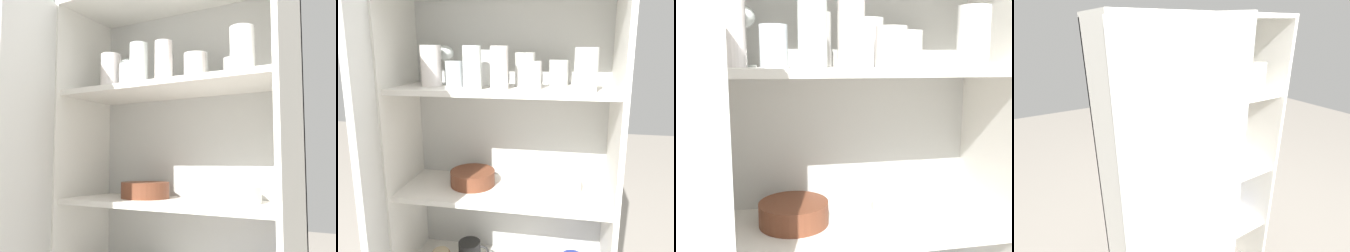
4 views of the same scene
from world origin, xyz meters
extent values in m
cube|color=silver|center=(0.00, 0.31, 0.72)|extent=(0.82, 0.02, 1.43)
cube|color=white|center=(-0.40, 0.15, 0.72)|extent=(0.02, 0.33, 1.43)
cube|color=white|center=(0.40, 0.15, 0.72)|extent=(0.02, 0.33, 1.43)
cube|color=silver|center=(0.00, 0.15, 0.70)|extent=(0.79, 0.30, 0.02)
cube|color=silver|center=(0.00, 0.15, 1.10)|extent=(0.79, 0.30, 0.02)
cube|color=silver|center=(-0.32, -0.20, 0.72)|extent=(0.19, 0.38, 1.43)
cylinder|color=white|center=(-0.06, 0.19, 1.18)|extent=(0.07, 0.07, 0.13)
cylinder|color=silver|center=(-0.27, 0.13, 1.19)|extent=(0.08, 0.08, 0.15)
cylinder|color=silver|center=(0.10, 0.11, 1.16)|extent=(0.07, 0.07, 0.10)
cylinder|color=white|center=(0.29, 0.06, 1.18)|extent=(0.08, 0.08, 0.14)
cylinder|color=white|center=(-0.09, 0.06, 1.18)|extent=(0.06, 0.06, 0.15)
cylinder|color=white|center=(0.19, 0.24, 1.16)|extent=(0.07, 0.07, 0.10)
cylinder|color=white|center=(-0.17, 0.11, 1.16)|extent=(0.06, 0.06, 0.09)
cylinder|color=silver|center=(0.00, 0.08, 1.18)|extent=(0.06, 0.06, 0.15)
cylinder|color=white|center=(0.07, 0.20, 1.17)|extent=(0.07, 0.07, 0.12)
cylinder|color=white|center=(-0.24, 0.22, 1.11)|extent=(0.07, 0.07, 0.01)
cylinder|color=white|center=(-0.24, 0.22, 1.16)|extent=(0.01, 0.01, 0.08)
ellipsoid|color=white|center=(-0.24, 0.22, 1.23)|extent=(0.07, 0.07, 0.06)
cylinder|color=silver|center=(0.19, 0.18, 0.72)|extent=(0.21, 0.21, 0.01)
cylinder|color=silver|center=(0.19, 0.18, 0.73)|extent=(0.21, 0.21, 0.01)
cylinder|color=silver|center=(0.19, 0.18, 0.74)|extent=(0.21, 0.21, 0.01)
cylinder|color=silver|center=(0.19, 0.18, 0.75)|extent=(0.21, 0.21, 0.01)
cylinder|color=silver|center=(0.19, 0.18, 0.75)|extent=(0.21, 0.21, 0.01)
cylinder|color=silver|center=(0.19, 0.18, 0.76)|extent=(0.21, 0.21, 0.01)
cylinder|color=brown|center=(-0.13, 0.17, 0.74)|extent=(0.18, 0.18, 0.06)
torus|color=brown|center=(-0.13, 0.17, 0.77)|extent=(0.17, 0.17, 0.01)
camera|label=1|loc=(0.66, -1.05, 0.85)|focal=42.00mm
camera|label=2|loc=(0.23, -1.01, 1.25)|focal=35.00mm
camera|label=3|loc=(-0.19, -0.79, 1.12)|focal=42.00mm
camera|label=4|loc=(-0.64, -0.77, 1.41)|focal=28.00mm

